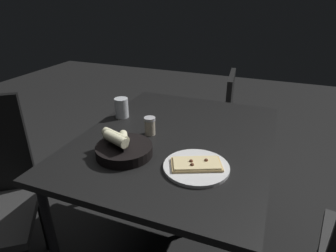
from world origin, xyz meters
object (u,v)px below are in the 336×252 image
object	(u,v)px
pizza_plate	(196,166)
beer_glass	(122,109)
pepper_shaker	(150,127)
dining_table	(176,148)
bread_basket	(123,148)
chair_near	(213,116)

from	to	relation	value
pizza_plate	beer_glass	xyz separation A→B (m)	(-0.54, 0.35, 0.04)
beer_glass	pepper_shaker	xyz separation A→B (m)	(0.24, -0.14, -0.01)
dining_table	bread_basket	size ratio (longest dim) A/B	4.61
beer_glass	pizza_plate	bearing A→B (deg)	-33.07
dining_table	pepper_shaker	xyz separation A→B (m)	(-0.13, -0.03, 0.10)
bread_basket	beer_glass	distance (m)	0.43
bread_basket	chair_near	xyz separation A→B (m)	(0.14, 1.18, -0.30)
dining_table	bread_basket	xyz separation A→B (m)	(-0.16, -0.25, 0.10)
dining_table	beer_glass	bearing A→B (deg)	162.78
pizza_plate	beer_glass	size ratio (longest dim) A/B	2.42
pepper_shaker	beer_glass	bearing A→B (deg)	149.42
bread_basket	pepper_shaker	xyz separation A→B (m)	(0.02, 0.23, 0.01)
chair_near	pizza_plate	bearing A→B (deg)	-80.88
beer_glass	pepper_shaker	distance (m)	0.28
pizza_plate	bread_basket	size ratio (longest dim) A/B	1.08
dining_table	pepper_shaker	size ratio (longest dim) A/B	12.47
beer_glass	bread_basket	bearing A→B (deg)	-59.36
pizza_plate	pepper_shaker	bearing A→B (deg)	145.04
bread_basket	beer_glass	world-z (taller)	same
bread_basket	pepper_shaker	distance (m)	0.23
pepper_shaker	chair_near	world-z (taller)	pepper_shaker
dining_table	bread_basket	distance (m)	0.31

